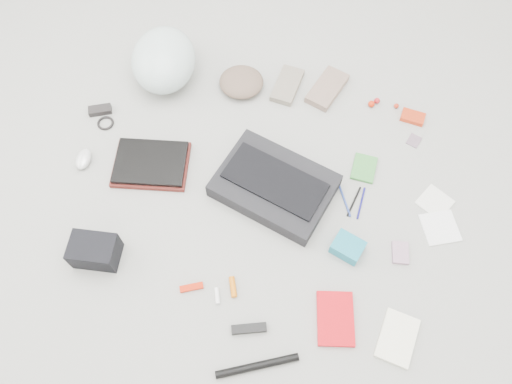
% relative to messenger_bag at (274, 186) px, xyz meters
% --- Properties ---
extents(ground_plane, '(4.00, 4.00, 0.00)m').
position_rel_messenger_bag_xyz_m(ground_plane, '(-0.07, -0.05, -0.04)').
color(ground_plane, gray).
extents(messenger_bag, '(0.53, 0.45, 0.08)m').
position_rel_messenger_bag_xyz_m(messenger_bag, '(0.00, 0.00, 0.00)').
color(messenger_bag, black).
rests_on(messenger_bag, ground_plane).
extents(bag_flap, '(0.44, 0.30, 0.01)m').
position_rel_messenger_bag_xyz_m(bag_flap, '(0.00, 0.00, 0.04)').
color(bag_flap, black).
rests_on(bag_flap, messenger_bag).
extents(laptop_sleeve, '(0.34, 0.27, 0.02)m').
position_rel_messenger_bag_xyz_m(laptop_sleeve, '(-0.52, 0.01, -0.03)').
color(laptop_sleeve, '#551A16').
rests_on(laptop_sleeve, ground_plane).
extents(laptop, '(0.32, 0.25, 0.02)m').
position_rel_messenger_bag_xyz_m(laptop, '(-0.52, 0.01, -0.01)').
color(laptop, black).
rests_on(laptop, laptop_sleeve).
extents(bike_helmet, '(0.34, 0.40, 0.21)m').
position_rel_messenger_bag_xyz_m(bike_helmet, '(-0.59, 0.49, 0.07)').
color(bike_helmet, silver).
rests_on(bike_helmet, ground_plane).
extents(beanie, '(0.22, 0.21, 0.07)m').
position_rel_messenger_bag_xyz_m(beanie, '(-0.24, 0.50, -0.00)').
color(beanie, brown).
rests_on(beanie, ground_plane).
extents(mitten_left, '(0.13, 0.22, 0.03)m').
position_rel_messenger_bag_xyz_m(mitten_left, '(-0.04, 0.53, -0.02)').
color(mitten_left, gray).
rests_on(mitten_left, ground_plane).
extents(mitten_right, '(0.18, 0.25, 0.03)m').
position_rel_messenger_bag_xyz_m(mitten_right, '(0.14, 0.55, -0.02)').
color(mitten_right, '#816859').
rests_on(mitten_right, ground_plane).
extents(power_brick, '(0.11, 0.08, 0.03)m').
position_rel_messenger_bag_xyz_m(power_brick, '(-0.83, 0.23, -0.02)').
color(power_brick, black).
rests_on(power_brick, ground_plane).
extents(cable_coil, '(0.08, 0.08, 0.01)m').
position_rel_messenger_bag_xyz_m(cable_coil, '(-0.79, 0.18, -0.03)').
color(cable_coil, black).
rests_on(cable_coil, ground_plane).
extents(mouse, '(0.07, 0.11, 0.04)m').
position_rel_messenger_bag_xyz_m(mouse, '(-0.81, -0.02, -0.02)').
color(mouse, silver).
rests_on(mouse, ground_plane).
extents(camera_bag, '(0.18, 0.13, 0.11)m').
position_rel_messenger_bag_xyz_m(camera_bag, '(-0.61, -0.41, 0.02)').
color(camera_bag, black).
rests_on(camera_bag, ground_plane).
extents(multitool, '(0.09, 0.06, 0.01)m').
position_rel_messenger_bag_xyz_m(multitool, '(-0.23, -0.46, -0.03)').
color(multitool, '#B01700').
rests_on(multitool, ground_plane).
extents(toiletry_tube_white, '(0.04, 0.06, 0.02)m').
position_rel_messenger_bag_xyz_m(toiletry_tube_white, '(-0.13, -0.48, -0.03)').
color(toiletry_tube_white, silver).
rests_on(toiletry_tube_white, ground_plane).
extents(toiletry_tube_orange, '(0.05, 0.08, 0.02)m').
position_rel_messenger_bag_xyz_m(toiletry_tube_orange, '(-0.08, -0.43, -0.03)').
color(toiletry_tube_orange, '#C7610A').
rests_on(toiletry_tube_orange, ground_plane).
extents(u_lock, '(0.13, 0.07, 0.03)m').
position_rel_messenger_bag_xyz_m(u_lock, '(0.01, -0.57, -0.02)').
color(u_lock, black).
rests_on(u_lock, ground_plane).
extents(bike_pump, '(0.28, 0.14, 0.03)m').
position_rel_messenger_bag_xyz_m(bike_pump, '(0.07, -0.69, -0.02)').
color(bike_pump, black).
rests_on(bike_pump, ground_plane).
extents(book_red, '(0.16, 0.21, 0.02)m').
position_rel_messenger_bag_xyz_m(book_red, '(0.31, -0.47, -0.03)').
color(book_red, red).
rests_on(book_red, ground_plane).
extents(book_white, '(0.15, 0.20, 0.02)m').
position_rel_messenger_bag_xyz_m(book_white, '(0.53, -0.50, -0.03)').
color(book_white, beige).
rests_on(book_white, ground_plane).
extents(notepad, '(0.10, 0.13, 0.01)m').
position_rel_messenger_bag_xyz_m(notepad, '(0.35, 0.17, -0.03)').
color(notepad, '#367934').
rests_on(notepad, ground_plane).
extents(pen_blue, '(0.07, 0.14, 0.01)m').
position_rel_messenger_bag_xyz_m(pen_blue, '(0.29, 0.01, -0.03)').
color(pen_blue, navy).
rests_on(pen_blue, ground_plane).
extents(pen_black, '(0.05, 0.14, 0.01)m').
position_rel_messenger_bag_xyz_m(pen_black, '(0.33, 0.01, -0.03)').
color(pen_black, black).
rests_on(pen_black, ground_plane).
extents(pen_navy, '(0.02, 0.15, 0.01)m').
position_rel_messenger_bag_xyz_m(pen_navy, '(0.35, 0.01, -0.03)').
color(pen_navy, '#12105B').
rests_on(pen_navy, ground_plane).
extents(accordion_wallet, '(0.14, 0.13, 0.06)m').
position_rel_messenger_bag_xyz_m(accordion_wallet, '(0.32, -0.20, -0.01)').
color(accordion_wallet, '#12768F').
rests_on(accordion_wallet, ground_plane).
extents(card_deck, '(0.07, 0.10, 0.02)m').
position_rel_messenger_bag_xyz_m(card_deck, '(0.52, -0.18, -0.03)').
color(card_deck, '#A47C94').
rests_on(card_deck, ground_plane).
extents(napkin_top, '(0.16, 0.16, 0.01)m').
position_rel_messenger_bag_xyz_m(napkin_top, '(0.65, 0.07, -0.03)').
color(napkin_top, silver).
rests_on(napkin_top, ground_plane).
extents(napkin_bottom, '(0.17, 0.17, 0.01)m').
position_rel_messenger_bag_xyz_m(napkin_bottom, '(0.67, -0.04, -0.03)').
color(napkin_bottom, silver).
rests_on(napkin_bottom, ground_plane).
extents(lollipop_a, '(0.03, 0.03, 0.03)m').
position_rel_messenger_bag_xyz_m(lollipop_a, '(0.35, 0.50, -0.02)').
color(lollipop_a, red).
rests_on(lollipop_a, ground_plane).
extents(lollipop_b, '(0.04, 0.04, 0.03)m').
position_rel_messenger_bag_xyz_m(lollipop_b, '(0.37, 0.53, -0.02)').
color(lollipop_b, '#A5191D').
rests_on(lollipop_b, ground_plane).
extents(lollipop_c, '(0.03, 0.03, 0.02)m').
position_rel_messenger_bag_xyz_m(lollipop_c, '(0.46, 0.52, -0.03)').
color(lollipop_c, '#AA2712').
rests_on(lollipop_c, ground_plane).
extents(altoids_tin, '(0.11, 0.08, 0.02)m').
position_rel_messenger_bag_xyz_m(altoids_tin, '(0.53, 0.47, -0.03)').
color(altoids_tin, '#B63013').
rests_on(altoids_tin, ground_plane).
extents(stamp_sheet, '(0.07, 0.08, 0.00)m').
position_rel_messenger_bag_xyz_m(stamp_sheet, '(0.55, 0.35, -0.04)').
color(stamp_sheet, slate).
rests_on(stamp_sheet, ground_plane).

